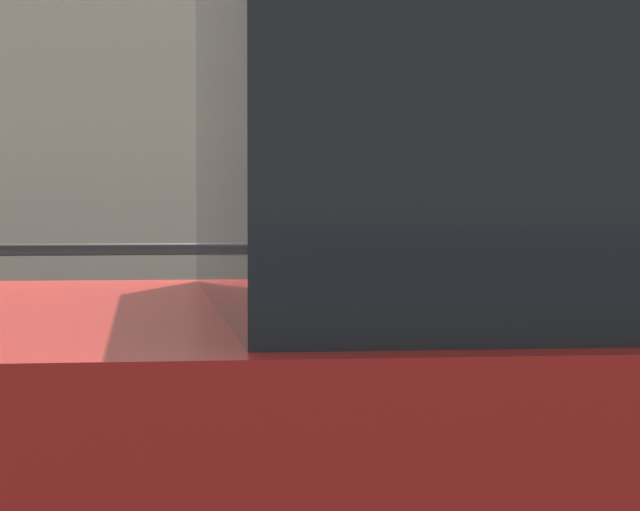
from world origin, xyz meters
TOP-DOWN VIEW (x-y plane):
  - parking_meter at (-0.11, 0.47)m, footprint 0.19×0.20m
  - pedestrian_at_meter at (0.36, 0.60)m, footprint 0.58×0.63m
  - background_railing at (0.00, 3.21)m, footprint 24.06×0.06m
  - backdrop_wall at (0.00, 6.69)m, footprint 32.00×0.50m

SIDE VIEW (x-z plane):
  - background_railing at x=0.00m, z-range 0.37..1.37m
  - pedestrian_at_meter at x=0.36m, z-range 0.26..1.93m
  - parking_meter at x=-0.11m, z-range 0.52..2.05m
  - backdrop_wall at x=0.00m, z-range 0.00..3.88m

